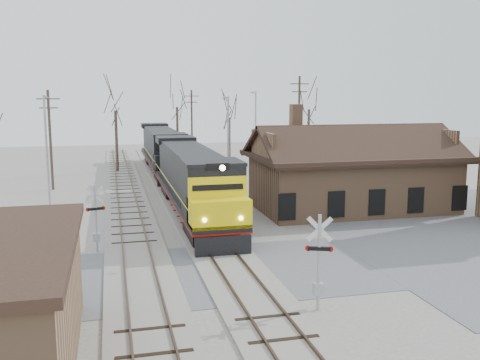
% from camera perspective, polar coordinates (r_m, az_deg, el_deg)
% --- Properties ---
extents(ground, '(140.00, 140.00, 0.00)m').
position_cam_1_polar(ground, '(26.80, -0.77, -9.64)').
color(ground, '#A5A095').
rests_on(ground, ground).
extents(road, '(60.00, 9.00, 0.03)m').
position_cam_1_polar(road, '(26.79, -0.77, -9.61)').
color(road, '#59595E').
rests_on(road, ground).
extents(track_main, '(3.40, 90.00, 0.24)m').
position_cam_1_polar(track_main, '(41.04, -5.49, -2.95)').
color(track_main, '#A5A095').
rests_on(track_main, ground).
extents(track_siding, '(3.40, 90.00, 0.24)m').
position_cam_1_polar(track_siding, '(40.66, -11.79, -3.22)').
color(track_siding, '#A5A095').
rests_on(track_siding, ground).
extents(depot, '(15.20, 9.31, 7.90)m').
position_cam_1_polar(depot, '(41.24, 11.81, 0.26)').
color(depot, '#936A4C').
rests_on(depot, ground).
extents(locomotive_lead, '(3.31, 22.13, 4.92)m').
position_cam_1_polar(locomotive_lead, '(38.26, -5.03, 0.01)').
color(locomotive_lead, black).
rests_on(locomotive_lead, ground).
extents(locomotive_trailing, '(3.31, 22.13, 4.65)m').
position_cam_1_polar(locomotive_trailing, '(60.33, -8.29, 3.28)').
color(locomotive_trailing, black).
rests_on(locomotive_trailing, ground).
extents(crossbuck_near, '(1.08, 0.47, 3.96)m').
position_cam_1_polar(crossbuck_near, '(21.79, 8.40, -9.04)').
color(crossbuck_near, '#A5A8AD').
rests_on(crossbuck_near, ground).
extents(crossbuck_far, '(1.06, 0.36, 3.76)m').
position_cam_1_polar(crossbuck_far, '(30.39, -15.11, -4.20)').
color(crossbuck_far, '#A5A8AD').
rests_on(crossbuck_far, ground).
extents(streetlight_a, '(0.25, 2.04, 8.58)m').
position_cam_1_polar(streetlight_a, '(43.66, -19.92, 3.59)').
color(streetlight_a, '#A5A8AD').
rests_on(streetlight_a, ground).
extents(streetlight_b, '(0.25, 2.04, 8.45)m').
position_cam_1_polar(streetlight_b, '(47.82, -1.30, 4.48)').
color(streetlight_b, '#A5A8AD').
rests_on(streetlight_b, ground).
extents(streetlight_c, '(0.25, 2.04, 9.00)m').
position_cam_1_polar(streetlight_c, '(64.23, 1.65, 5.92)').
color(streetlight_c, '#A5A8AD').
rests_on(streetlight_c, ground).
extents(utility_pole_a, '(2.00, 0.24, 9.03)m').
position_cam_1_polar(utility_pole_a, '(51.23, -19.58, 4.24)').
color(utility_pole_a, '#382D23').
rests_on(utility_pole_a, ground).
extents(utility_pole_b, '(2.00, 0.24, 9.21)m').
position_cam_1_polar(utility_pole_b, '(71.57, -5.16, 6.04)').
color(utility_pole_b, '#382D23').
rests_on(utility_pole_b, ground).
extents(utility_pole_c, '(2.00, 0.24, 10.49)m').
position_cam_1_polar(utility_pole_c, '(55.99, 6.29, 5.84)').
color(utility_pole_c, '#382D23').
rests_on(utility_pole_c, ground).
extents(tree_b, '(4.58, 4.58, 11.21)m').
position_cam_1_polar(tree_b, '(61.17, -13.19, 8.28)').
color(tree_b, '#382D23').
rests_on(tree_b, ground).
extents(tree_c, '(4.65, 4.65, 11.38)m').
position_cam_1_polar(tree_c, '(71.61, -6.75, 8.65)').
color(tree_c, '#382D23').
rests_on(tree_c, ground).
extents(tree_d, '(3.81, 3.81, 9.33)m').
position_cam_1_polar(tree_d, '(68.09, -1.15, 7.44)').
color(tree_d, '#382D23').
rests_on(tree_d, ground).
extents(tree_e, '(4.57, 4.57, 11.19)m').
position_cam_1_polar(tree_e, '(65.49, 7.39, 8.48)').
color(tree_e, '#382D23').
rests_on(tree_e, ground).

